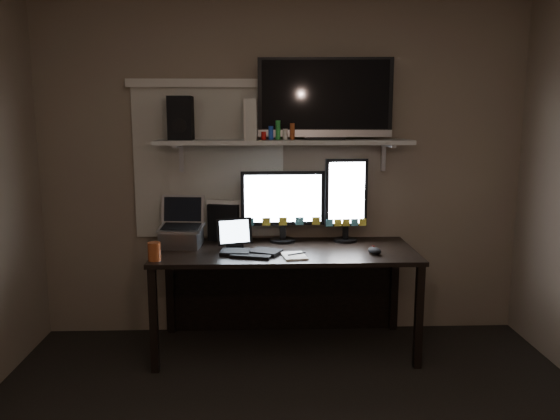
{
  "coord_description": "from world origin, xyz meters",
  "views": [
    {
      "loc": [
        -0.17,
        -2.27,
        1.65
      ],
      "look_at": [
        -0.04,
        1.25,
        1.04
      ],
      "focal_mm": 35.0,
      "sensor_mm": 36.0,
      "label": 1
    }
  ],
  "objects_px": {
    "desk": "(284,269)",
    "game_console": "(251,120)",
    "mouse": "(375,251)",
    "keyboard": "(251,252)",
    "tv": "(325,99)",
    "monitor_portrait": "(346,200)",
    "speaker": "(181,118)",
    "tablet": "(235,233)",
    "laptop": "(181,223)",
    "monitor_landscape": "(283,206)",
    "cup": "(154,252)"
  },
  "relations": [
    {
      "from": "desk",
      "to": "game_console",
      "type": "height_order",
      "value": "game_console"
    },
    {
      "from": "mouse",
      "to": "game_console",
      "type": "relative_size",
      "value": 0.43
    },
    {
      "from": "keyboard",
      "to": "tv",
      "type": "bearing_deg",
      "value": 48.42
    },
    {
      "from": "monitor_portrait",
      "to": "speaker",
      "type": "bearing_deg",
      "value": 177.09
    },
    {
      "from": "tablet",
      "to": "game_console",
      "type": "distance_m",
      "value": 0.8
    },
    {
      "from": "keyboard",
      "to": "laptop",
      "type": "xyz_separation_m",
      "value": [
        -0.49,
        0.21,
        0.16
      ]
    },
    {
      "from": "mouse",
      "to": "keyboard",
      "type": "bearing_deg",
      "value": 162.49
    },
    {
      "from": "desk",
      "to": "tv",
      "type": "bearing_deg",
      "value": 18.91
    },
    {
      "from": "desk",
      "to": "monitor_landscape",
      "type": "distance_m",
      "value": 0.46
    },
    {
      "from": "tv",
      "to": "laptop",
      "type": "bearing_deg",
      "value": -169.59
    },
    {
      "from": "monitor_landscape",
      "to": "cup",
      "type": "distance_m",
      "value": 1.01
    },
    {
      "from": "desk",
      "to": "game_console",
      "type": "bearing_deg",
      "value": 168.44
    },
    {
      "from": "mouse",
      "to": "tablet",
      "type": "relative_size",
      "value": 0.49
    },
    {
      "from": "monitor_landscape",
      "to": "keyboard",
      "type": "xyz_separation_m",
      "value": [
        -0.23,
        -0.36,
        -0.26
      ]
    },
    {
      "from": "laptop",
      "to": "cup",
      "type": "relative_size",
      "value": 2.91
    },
    {
      "from": "desk",
      "to": "laptop",
      "type": "height_order",
      "value": "laptop"
    },
    {
      "from": "desk",
      "to": "speaker",
      "type": "distance_m",
      "value": 1.3
    },
    {
      "from": "monitor_portrait",
      "to": "laptop",
      "type": "xyz_separation_m",
      "value": [
        -1.19,
        -0.14,
        -0.14
      ]
    },
    {
      "from": "mouse",
      "to": "speaker",
      "type": "bearing_deg",
      "value": 149.33
    },
    {
      "from": "tablet",
      "to": "speaker",
      "type": "bearing_deg",
      "value": 137.8
    },
    {
      "from": "speaker",
      "to": "monitor_landscape",
      "type": "bearing_deg",
      "value": 1.96
    },
    {
      "from": "tv",
      "to": "game_console",
      "type": "bearing_deg",
      "value": -170.84
    },
    {
      "from": "tablet",
      "to": "laptop",
      "type": "xyz_separation_m",
      "value": [
        -0.38,
        0.05,
        0.07
      ]
    },
    {
      "from": "monitor_landscape",
      "to": "keyboard",
      "type": "bearing_deg",
      "value": -125.35
    },
    {
      "from": "mouse",
      "to": "laptop",
      "type": "height_order",
      "value": "laptop"
    },
    {
      "from": "monitor_portrait",
      "to": "game_console",
      "type": "distance_m",
      "value": 0.9
    },
    {
      "from": "speaker",
      "to": "monitor_portrait",
      "type": "bearing_deg",
      "value": 0.47
    },
    {
      "from": "laptop",
      "to": "tablet",
      "type": "bearing_deg",
      "value": -2.26
    },
    {
      "from": "mouse",
      "to": "tablet",
      "type": "xyz_separation_m",
      "value": [
        -0.95,
        0.19,
        0.09
      ]
    },
    {
      "from": "monitor_portrait",
      "to": "mouse",
      "type": "xyz_separation_m",
      "value": [
        0.14,
        -0.38,
        -0.29
      ]
    },
    {
      "from": "monitor_portrait",
      "to": "game_console",
      "type": "xyz_separation_m",
      "value": [
        -0.69,
        -0.07,
        0.58
      ]
    },
    {
      "from": "monitor_landscape",
      "to": "laptop",
      "type": "distance_m",
      "value": 0.74
    },
    {
      "from": "cup",
      "to": "tv",
      "type": "bearing_deg",
      "value": 23.22
    },
    {
      "from": "desk",
      "to": "cup",
      "type": "xyz_separation_m",
      "value": [
        -0.85,
        -0.39,
        0.24
      ]
    },
    {
      "from": "tv",
      "to": "speaker",
      "type": "xyz_separation_m",
      "value": [
        -1.01,
        -0.01,
        -0.13
      ]
    },
    {
      "from": "keyboard",
      "to": "speaker",
      "type": "height_order",
      "value": "speaker"
    },
    {
      "from": "monitor_portrait",
      "to": "speaker",
      "type": "height_order",
      "value": "speaker"
    },
    {
      "from": "monitor_portrait",
      "to": "tablet",
      "type": "distance_m",
      "value": 0.86
    },
    {
      "from": "keyboard",
      "to": "cup",
      "type": "relative_size",
      "value": 3.41
    },
    {
      "from": "mouse",
      "to": "monitor_portrait",
      "type": "bearing_deg",
      "value": 94.67
    },
    {
      "from": "tablet",
      "to": "game_console",
      "type": "height_order",
      "value": "game_console"
    },
    {
      "from": "laptop",
      "to": "desk",
      "type": "bearing_deg",
      "value": 7.8
    },
    {
      "from": "monitor_portrait",
      "to": "game_console",
      "type": "height_order",
      "value": "game_console"
    },
    {
      "from": "desk",
      "to": "keyboard",
      "type": "relative_size",
      "value": 4.42
    },
    {
      "from": "monitor_landscape",
      "to": "laptop",
      "type": "xyz_separation_m",
      "value": [
        -0.72,
        -0.15,
        -0.09
      ]
    },
    {
      "from": "tablet",
      "to": "keyboard",
      "type": "bearing_deg",
      "value": -72.82
    },
    {
      "from": "desk",
      "to": "speaker",
      "type": "height_order",
      "value": "speaker"
    },
    {
      "from": "laptop",
      "to": "game_console",
      "type": "height_order",
      "value": "game_console"
    },
    {
      "from": "mouse",
      "to": "game_console",
      "type": "xyz_separation_m",
      "value": [
        -0.83,
        0.31,
        0.87
      ]
    },
    {
      "from": "mouse",
      "to": "cup",
      "type": "relative_size",
      "value": 1.02
    }
  ]
}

